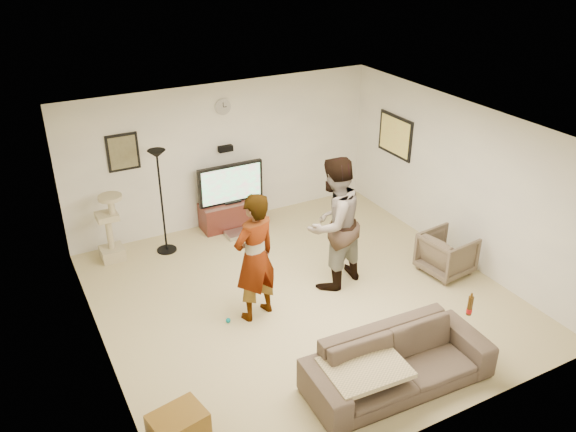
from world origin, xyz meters
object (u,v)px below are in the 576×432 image
person_right (333,224)px  side_table (179,428)px  beer_bottle (470,306)px  tv_stand (232,214)px  armchair (447,254)px  sofa (398,362)px  tv (231,183)px  person_left (255,257)px  cat_tree (109,228)px  floor_lamp (162,203)px

person_right → side_table: person_right is taller
beer_bottle → side_table: 3.58m
tv_stand → armchair: (2.27, -2.95, 0.09)m
person_right → sofa: 2.32m
sofa → tv: bearing=93.9°
person_left → person_right: person_right is taller
person_right → beer_bottle: bearing=87.1°
sofa → person_left: bearing=116.1°
tv_stand → side_table: 4.83m
tv_stand → tv: (-0.00, 0.00, 0.58)m
sofa → person_right: bearing=80.7°
person_left → sofa: bearing=97.6°
tv_stand → person_left: bearing=-106.2°
cat_tree → floor_lamp: bearing=-9.9°
tv → armchair: (2.27, -2.95, -0.49)m
tv_stand → person_right: person_right is taller
tv → cat_tree: (-2.14, -0.16, -0.25)m
tv → sofa: size_ratio=0.53×
tv → armchair: size_ratio=1.65×
tv_stand → person_left: 2.78m
floor_lamp → cat_tree: bearing=170.1°
tv_stand → tv: tv is taller
tv → cat_tree: 2.16m
cat_tree → sofa: bearing=-62.9°
person_right → tv_stand: bearing=-93.8°
armchair → floor_lamp: bearing=47.1°
sofa → beer_bottle: 1.10m
person_right → person_left: bearing=-8.9°
tv_stand → person_right: size_ratio=0.56×
person_left → armchair: size_ratio=2.57×
floor_lamp → beer_bottle: size_ratio=6.94×
cat_tree → person_right: 3.54m
person_left → floor_lamp: bearing=-92.3°
floor_lamp → tv_stand: bearing=13.3°
cat_tree → tv_stand: bearing=4.3°
tv_stand → person_left: size_ratio=0.61×
cat_tree → person_right: bearing=-39.5°
person_left → sofa: size_ratio=0.83×
beer_bottle → armchair: bearing=54.5°
cat_tree → person_left: size_ratio=0.61×
tv_stand → armchair: 3.73m
floor_lamp → side_table: 4.09m
sofa → beer_bottle: bearing=2.5°
sofa → beer_bottle: (1.01, 0.00, 0.44)m
person_left → person_right: bearing=172.3°
tv → floor_lamp: size_ratio=0.67×
person_left → sofa: 2.24m
tv_stand → cat_tree: 2.17m
person_right → armchair: 1.91m
tv → beer_bottle: tv is taller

